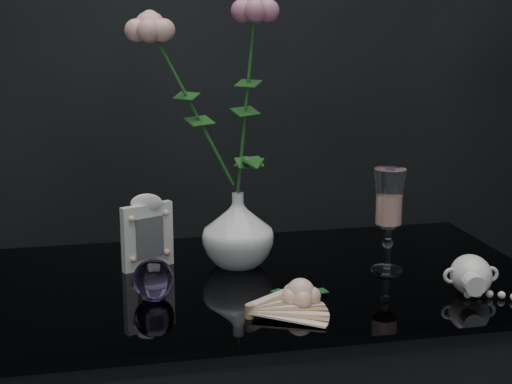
{
  "coord_description": "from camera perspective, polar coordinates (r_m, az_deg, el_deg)",
  "views": [
    {
      "loc": [
        -0.28,
        -1.28,
        1.24
      ],
      "look_at": [
        0.01,
        0.06,
        0.92
      ],
      "focal_mm": 55.0,
      "sensor_mm": 36.0,
      "label": 1
    }
  ],
  "objects": [
    {
      "name": "vase",
      "position": [
        1.49,
        -1.32,
        -2.77
      ],
      "size": [
        0.18,
        0.18,
        0.14
      ],
      "primitive_type": "imported",
      "rotation": [
        0.0,
        0.0,
        0.43
      ],
      "color": "white",
      "rests_on": "table"
    },
    {
      "name": "roses",
      "position": [
        1.44,
        -3.14,
        7.52
      ],
      "size": [
        0.27,
        0.1,
        0.42
      ],
      "color": "#E5A495",
      "rests_on": "vase"
    },
    {
      "name": "wine_glass",
      "position": [
        1.47,
        9.61,
        -2.09
      ],
      "size": [
        0.07,
        0.07,
        0.2
      ],
      "primitive_type": null,
      "rotation": [
        0.0,
        0.0,
        -0.22
      ],
      "color": "white",
      "rests_on": "table"
    },
    {
      "name": "loose_rose",
      "position": [
        1.3,
        3.25,
        -7.34
      ],
      "size": [
        0.15,
        0.17,
        0.05
      ],
      "primitive_type": null,
      "rotation": [
        0.0,
        0.0,
        -0.36
      ],
      "color": "#FABEA2",
      "rests_on": "table"
    },
    {
      "name": "paper_fan",
      "position": [
        1.26,
        -0.46,
        -8.58
      ],
      "size": [
        0.27,
        0.22,
        0.03
      ],
      "primitive_type": null,
      "rotation": [
        0.0,
        0.0,
        -0.11
      ],
      "color": "beige",
      "rests_on": "table"
    },
    {
      "name": "picture_frame",
      "position": [
        1.49,
        -7.92,
        -2.83
      ],
      "size": [
        0.13,
        0.12,
        0.14
      ],
      "primitive_type": null,
      "rotation": [
        0.0,
        0.0,
        0.43
      ],
      "color": "white",
      "rests_on": "table"
    },
    {
      "name": "paperweight",
      "position": [
        1.34,
        -7.48,
        -6.29
      ],
      "size": [
        0.09,
        0.09,
        0.07
      ],
      "primitive_type": null,
      "rotation": [
        0.0,
        0.0,
        -0.36
      ],
      "color": "#9076C0",
      "rests_on": "table"
    },
    {
      "name": "pearl_jar",
      "position": [
        1.41,
        15.37,
        -5.71
      ],
      "size": [
        0.27,
        0.28,
        0.07
      ],
      "primitive_type": null,
      "rotation": [
        0.0,
        0.0,
        -0.12
      ],
      "color": "white",
      "rests_on": "table"
    }
  ]
}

